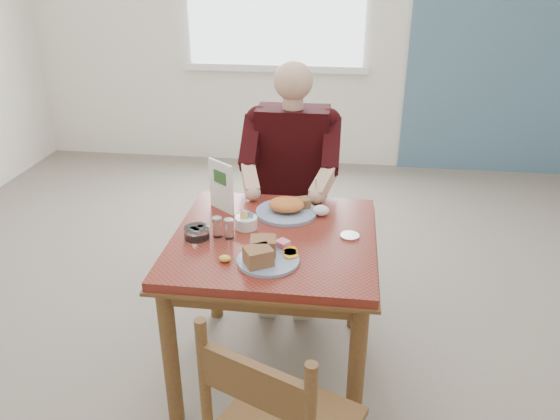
# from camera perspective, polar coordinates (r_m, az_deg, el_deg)

# --- Properties ---
(floor) EXTENTS (6.00, 6.00, 0.00)m
(floor) POSITION_cam_1_polar(r_m,az_deg,el_deg) (2.87, -0.56, -16.03)
(floor) COLOR slate
(floor) RESTS_ON ground
(wall_back) EXTENTS (5.50, 0.00, 5.50)m
(wall_back) POSITION_cam_1_polar(r_m,az_deg,el_deg) (5.17, 4.23, 19.75)
(wall_back) COLOR white
(wall_back) RESTS_ON ground
(accent_panel) EXTENTS (1.60, 0.02, 2.80)m
(accent_panel) POSITION_cam_1_polar(r_m,az_deg,el_deg) (5.30, 22.70, 18.14)
(accent_panel) COLOR slate
(accent_panel) RESTS_ON ground
(lemon_wedge) EXTENTS (0.06, 0.05, 0.03)m
(lemon_wedge) POSITION_cam_1_polar(r_m,az_deg,el_deg) (2.25, -5.76, -5.06)
(lemon_wedge) COLOR yellow
(lemon_wedge) RESTS_ON table
(napkin) EXTENTS (0.10, 0.09, 0.05)m
(napkin) POSITION_cam_1_polar(r_m,az_deg,el_deg) (2.63, 4.31, -0.04)
(napkin) COLOR white
(napkin) RESTS_ON table
(metal_dish) EXTENTS (0.10, 0.10, 0.01)m
(metal_dish) POSITION_cam_1_polar(r_m,az_deg,el_deg) (2.45, 7.29, -2.71)
(metal_dish) COLOR silver
(metal_dish) RESTS_ON table
(table) EXTENTS (0.92, 0.92, 0.75)m
(table) POSITION_cam_1_polar(r_m,az_deg,el_deg) (2.50, -0.62, -4.97)
(table) COLOR maroon
(table) RESTS_ON ground
(chair_far) EXTENTS (0.42, 0.42, 0.95)m
(chair_far) POSITION_cam_1_polar(r_m,az_deg,el_deg) (3.27, 1.32, -0.39)
(chair_far) COLOR brown
(chair_far) RESTS_ON ground
(diner) EXTENTS (0.53, 0.56, 1.39)m
(diner) POSITION_cam_1_polar(r_m,az_deg,el_deg) (3.06, 1.20, 4.50)
(diner) COLOR gray
(diner) RESTS_ON chair_far
(near_plate) EXTENTS (0.33, 0.33, 0.09)m
(near_plate) POSITION_cam_1_polar(r_m,az_deg,el_deg) (2.23, -1.55, -4.67)
(near_plate) COLOR white
(near_plate) RESTS_ON table
(far_plate) EXTENTS (0.39, 0.39, 0.08)m
(far_plate) POSITION_cam_1_polar(r_m,az_deg,el_deg) (2.64, 0.79, 0.24)
(far_plate) COLOR white
(far_plate) RESTS_ON table
(caddy) EXTENTS (0.14, 0.14, 0.08)m
(caddy) POSITION_cam_1_polar(r_m,az_deg,el_deg) (2.50, -3.55, -1.29)
(caddy) COLOR white
(caddy) RESTS_ON table
(shakers) EXTENTS (0.10, 0.06, 0.09)m
(shakers) POSITION_cam_1_polar(r_m,az_deg,el_deg) (2.42, -5.96, -1.87)
(shakers) COLOR white
(shakers) RESTS_ON table
(creamer) EXTENTS (0.14, 0.14, 0.05)m
(creamer) POSITION_cam_1_polar(r_m,az_deg,el_deg) (2.44, -8.69, -2.33)
(creamer) COLOR white
(creamer) RESTS_ON table
(menu) EXTENTS (0.14, 0.12, 0.25)m
(menu) POSITION_cam_1_polar(r_m,az_deg,el_deg) (2.65, -6.16, 2.51)
(menu) COLOR white
(menu) RESTS_ON table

